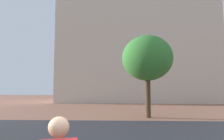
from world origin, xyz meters
TOP-DOWN VIEW (x-y plane):
  - ground_plane at (0.00, 10.00)m, footprint 120.00×120.00m
  - street_asphalt_strip at (0.00, 7.26)m, footprint 120.00×8.44m
  - landmark_building at (3.43, 32.25)m, footprint 24.32×10.91m
  - tree_curb_far at (2.47, 12.98)m, footprint 3.68×3.68m

SIDE VIEW (x-z plane):
  - ground_plane at x=0.00m, z-range 0.00..0.00m
  - street_asphalt_strip at x=0.00m, z-range 0.00..0.00m
  - tree_curb_far at x=2.47m, z-range 1.28..7.21m
  - landmark_building at x=3.43m, z-range -6.60..28.02m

